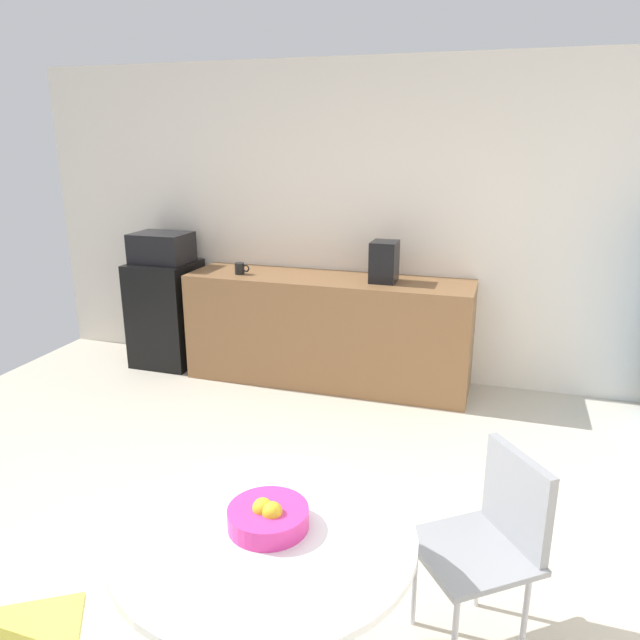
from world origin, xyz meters
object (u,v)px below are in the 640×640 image
at_px(chair_gray, 495,528).
at_px(fruit_bowl, 268,517).
at_px(round_table, 266,569).
at_px(coffee_maker, 384,262).
at_px(mini_fridge, 167,313).
at_px(microwave, 162,248).
at_px(mug_white, 240,268).

distance_m(chair_gray, fruit_bowl, 0.94).
relative_size(chair_gray, fruit_bowl, 3.01).
bearing_deg(round_table, coffee_maker, 94.16).
bearing_deg(coffee_maker, mini_fridge, 180.00).
distance_m(mini_fridge, microwave, 0.60).
bearing_deg(mini_fridge, coffee_maker, 0.00).
bearing_deg(round_table, mug_white, 115.92).
relative_size(round_table, fruit_bowl, 3.69).
bearing_deg(coffee_maker, mug_white, -175.56).
xyz_separation_m(chair_gray, fruit_bowl, (-0.74, -0.53, 0.25)).
xyz_separation_m(microwave, mug_white, (0.79, -0.09, -0.12)).
height_order(round_table, chair_gray, chair_gray).
distance_m(mini_fridge, coffee_maker, 2.07).
bearing_deg(mug_white, fruit_bowl, -63.85).
relative_size(fruit_bowl, mug_white, 2.14).
height_order(mini_fridge, coffee_maker, coffee_maker).
distance_m(fruit_bowl, mug_white, 3.21).
bearing_deg(chair_gray, microwave, 140.28).
distance_m(mini_fridge, fruit_bowl, 3.71).
bearing_deg(round_table, mini_fridge, 126.24).
xyz_separation_m(round_table, mug_white, (-1.41, 2.91, 0.36)).
distance_m(round_table, mug_white, 3.25).
relative_size(mini_fridge, mug_white, 7.24).
bearing_deg(fruit_bowl, coffee_maker, 94.22).
bearing_deg(chair_gray, coffee_maker, 111.44).
height_order(chair_gray, coffee_maker, coffee_maker).
height_order(mini_fridge, round_table, mini_fridge).
height_order(chair_gray, mug_white, mug_white).
bearing_deg(coffee_maker, fruit_bowl, -85.78).
xyz_separation_m(fruit_bowl, mug_white, (-1.41, 2.88, 0.17)).
bearing_deg(mug_white, round_table, -64.08).
distance_m(mini_fridge, mug_white, 0.93).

